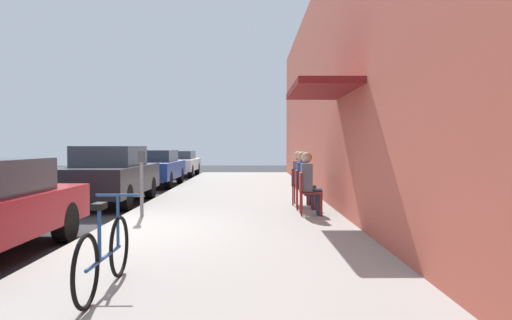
# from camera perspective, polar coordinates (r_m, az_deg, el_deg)

# --- Properties ---
(ground_plane) EXTENTS (60.00, 60.00, 0.00)m
(ground_plane) POSITION_cam_1_polar(r_m,az_deg,el_deg) (8.56, -18.78, -8.75)
(ground_plane) COLOR #2D2D30
(sidewalk_slab) EXTENTS (4.50, 32.00, 0.12)m
(sidewalk_slab) POSITION_cam_1_polar(r_m,az_deg,el_deg) (10.11, -2.79, -6.73)
(sidewalk_slab) COLOR #9E9B93
(sidewalk_slab) RESTS_ON ground_plane
(building_facade) EXTENTS (1.40, 32.00, 6.16)m
(building_facade) POSITION_cam_1_polar(r_m,az_deg,el_deg) (10.30, 10.85, 10.24)
(building_facade) COLOR #BC5442
(building_facade) RESTS_ON ground_plane
(parked_car_1) EXTENTS (1.80, 4.40, 1.53)m
(parked_car_1) POSITION_cam_1_polar(r_m,az_deg,el_deg) (13.27, -16.91, -1.66)
(parked_car_1) COLOR black
(parked_car_1) RESTS_ON ground_plane
(parked_car_2) EXTENTS (1.80, 4.40, 1.38)m
(parked_car_2) POSITION_cam_1_polar(r_m,az_deg,el_deg) (18.88, -11.93, -0.84)
(parked_car_2) COLOR navy
(parked_car_2) RESTS_ON ground_plane
(parked_car_3) EXTENTS (1.80, 4.40, 1.29)m
(parked_car_3) POSITION_cam_1_polar(r_m,az_deg,el_deg) (24.89, -9.12, -0.32)
(parked_car_3) COLOR silver
(parked_car_3) RESTS_ON ground_plane
(parking_meter) EXTENTS (0.12, 0.10, 1.32)m
(parking_meter) POSITION_cam_1_polar(r_m,az_deg,el_deg) (9.93, -13.32, -2.12)
(parking_meter) COLOR slate
(parking_meter) RESTS_ON sidewalk_slab
(bicycle_0) EXTENTS (0.46, 1.71, 0.90)m
(bicycle_0) POSITION_cam_1_polar(r_m,az_deg,el_deg) (5.02, -17.40, -10.56)
(bicycle_0) COLOR black
(bicycle_0) RESTS_ON sidewalk_slab
(cafe_chair_0) EXTENTS (0.45, 0.45, 0.87)m
(cafe_chair_0) POSITION_cam_1_polar(r_m,az_deg,el_deg) (9.96, 5.97, -3.59)
(cafe_chair_0) COLOR maroon
(cafe_chair_0) RESTS_ON sidewalk_slab
(seated_patron_0) EXTENTS (0.43, 0.37, 1.29)m
(seated_patron_0) POSITION_cam_1_polar(r_m,az_deg,el_deg) (9.95, 6.32, -2.49)
(seated_patron_0) COLOR #232838
(seated_patron_0) RESTS_ON sidewalk_slab
(cafe_chair_1) EXTENTS (0.46, 0.46, 0.87)m
(cafe_chair_1) POSITION_cam_1_polar(r_m,az_deg,el_deg) (10.87, 5.43, -3.15)
(cafe_chair_1) COLOR maroon
(cafe_chair_1) RESTS_ON sidewalk_slab
(seated_patron_1) EXTENTS (0.44, 0.37, 1.29)m
(seated_patron_1) POSITION_cam_1_polar(r_m,az_deg,el_deg) (10.86, 5.75, -2.14)
(seated_patron_1) COLOR #232838
(seated_patron_1) RESTS_ON sidewalk_slab
(cafe_chair_2) EXTENTS (0.52, 0.52, 0.87)m
(cafe_chair_2) POSITION_cam_1_polar(r_m,az_deg,el_deg) (11.74, 5.00, -2.79)
(cafe_chair_2) COLOR maroon
(cafe_chair_2) RESTS_ON sidewalk_slab
(seated_patron_2) EXTENTS (0.48, 0.42, 1.29)m
(seated_patron_2) POSITION_cam_1_polar(r_m,az_deg,el_deg) (11.73, 5.29, -1.86)
(seated_patron_2) COLOR #232838
(seated_patron_2) RESTS_ON sidewalk_slab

